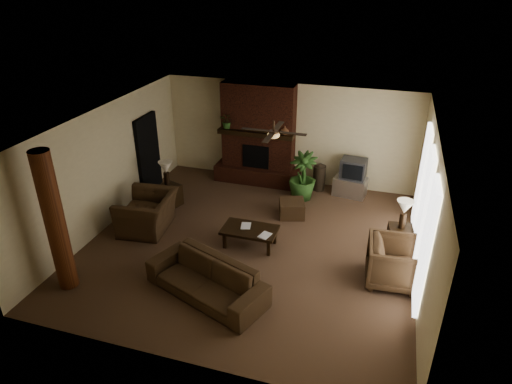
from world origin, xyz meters
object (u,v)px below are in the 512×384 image
(armchair_right, at_px, (394,261))
(floor_plant, at_px, (302,186))
(log_column, at_px, (55,223))
(floor_vase, at_px, (319,175))
(side_table_left, at_px, (169,195))
(coffee_table, at_px, (250,231))
(lamp_left, at_px, (166,169))
(armchair_left, at_px, (147,207))
(ottoman, at_px, (292,208))
(sofa, at_px, (206,274))
(side_table_right, at_px, (399,239))
(tv_stand, at_px, (350,186))
(lamp_right, at_px, (404,209))

(armchair_right, bearing_deg, floor_plant, 34.97)
(log_column, xyz_separation_m, floor_vase, (3.93, 5.55, -0.97))
(side_table_left, bearing_deg, coffee_table, -25.02)
(armchair_right, height_order, lamp_left, lamp_left)
(lamp_left, bearing_deg, armchair_left, -85.08)
(ottoman, relative_size, lamp_left, 0.92)
(sofa, xyz_separation_m, ottoman, (0.86, 3.37, -0.26))
(log_column, relative_size, ottoman, 4.67)
(armchair_right, bearing_deg, log_column, 103.80)
(log_column, height_order, floor_vase, log_column)
(side_table_right, bearing_deg, side_table_left, 176.04)
(ottoman, xyz_separation_m, tv_stand, (1.24, 1.56, 0.05))
(log_column, bearing_deg, lamp_right, 27.20)
(lamp_left, distance_m, lamp_right, 5.76)
(side_table_left, bearing_deg, lamp_left, 151.86)
(floor_vase, bearing_deg, ottoman, -103.17)
(ottoman, bearing_deg, lamp_left, -173.75)
(ottoman, distance_m, floor_vase, 1.72)
(side_table_left, height_order, lamp_right, lamp_right)
(sofa, relative_size, coffee_table, 1.98)
(ottoman, bearing_deg, log_column, -132.25)
(ottoman, height_order, lamp_left, lamp_left)
(armchair_left, relative_size, ottoman, 2.20)
(log_column, height_order, lamp_left, log_column)
(armchair_right, distance_m, floor_plant, 3.83)
(coffee_table, xyz_separation_m, lamp_left, (-2.60, 1.22, 0.63))
(lamp_right, bearing_deg, side_table_right, -90.00)
(lamp_left, bearing_deg, sofa, -52.40)
(coffee_table, bearing_deg, lamp_right, 14.33)
(log_column, distance_m, ottoman, 5.40)
(tv_stand, bearing_deg, ottoman, -119.78)
(log_column, height_order, armchair_right, log_column)
(lamp_left, bearing_deg, floor_plant, 22.74)
(log_column, xyz_separation_m, sofa, (2.68, 0.53, -0.94))
(tv_stand, height_order, lamp_left, lamp_left)
(armchair_left, distance_m, lamp_right, 5.71)
(side_table_right, bearing_deg, log_column, -152.85)
(armchair_right, height_order, side_table_right, armchair_right)
(coffee_table, height_order, floor_vase, floor_vase)
(armchair_left, bearing_deg, ottoman, 110.44)
(armchair_left, bearing_deg, sofa, 44.42)
(armchair_left, relative_size, floor_plant, 1.03)
(armchair_right, xyz_separation_m, floor_plant, (-2.41, 2.98, -0.14))
(coffee_table, bearing_deg, side_table_left, 154.98)
(floor_vase, relative_size, side_table_right, 1.40)
(armchair_right, distance_m, side_table_left, 5.82)
(armchair_right, relative_size, lamp_left, 1.54)
(armchair_right, height_order, floor_vase, armchair_right)
(ottoman, height_order, tv_stand, tv_stand)
(tv_stand, distance_m, floor_plant, 1.32)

